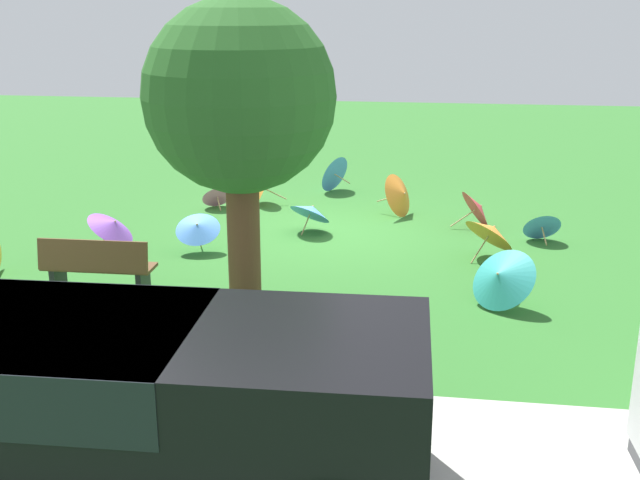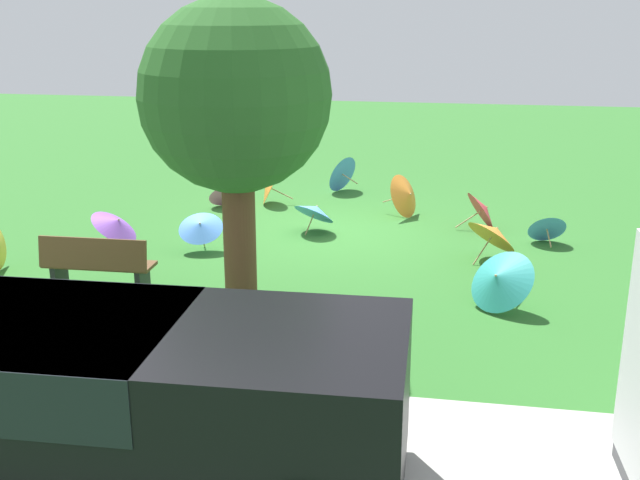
{
  "view_description": "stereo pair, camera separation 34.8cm",
  "coord_description": "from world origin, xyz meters",
  "px_view_note": "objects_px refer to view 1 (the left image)",
  "views": [
    {
      "loc": [
        -1.86,
        13.71,
        4.07
      ],
      "look_at": [
        -0.22,
        2.45,
        0.6
      ],
      "focal_mm": 43.71,
      "sensor_mm": 36.0,
      "label": 1
    },
    {
      "loc": [
        -2.2,
        13.65,
        4.07
      ],
      "look_at": [
        -0.22,
        2.45,
        0.6
      ],
      "focal_mm": 43.71,
      "sensor_mm": 36.0,
      "label": 2
    }
  ],
  "objects_px": {
    "parasol_blue_1": "(198,227)",
    "parasol_red_0": "(478,208)",
    "van_dark": "(134,393)",
    "shade_tree": "(240,100)",
    "parasol_orange_1": "(262,187)",
    "parasol_orange_4": "(491,231)",
    "park_bench": "(97,267)",
    "parasol_pink_0": "(217,195)",
    "parasol_teal_0": "(501,277)",
    "parasol_blue_0": "(332,173)",
    "parasol_blue_2": "(311,210)",
    "parasol_orange_3": "(401,194)",
    "parasol_blue_3": "(541,225)",
    "parasol_purple_0": "(113,225)"
  },
  "relations": [
    {
      "from": "park_bench",
      "to": "parasol_blue_0",
      "type": "bearing_deg",
      "value": -109.17
    },
    {
      "from": "parasol_pink_0",
      "to": "parasol_red_0",
      "type": "relative_size",
      "value": 0.82
    },
    {
      "from": "parasol_teal_0",
      "to": "parasol_blue_3",
      "type": "relative_size",
      "value": 1.62
    },
    {
      "from": "parasol_orange_3",
      "to": "parasol_orange_4",
      "type": "distance_m",
      "value": 3.0
    },
    {
      "from": "van_dark",
      "to": "parasol_orange_3",
      "type": "distance_m",
      "value": 9.63
    },
    {
      "from": "shade_tree",
      "to": "parasol_orange_4",
      "type": "height_order",
      "value": "shade_tree"
    },
    {
      "from": "parasol_pink_0",
      "to": "parasol_blue_2",
      "type": "distance_m",
      "value": 2.68
    },
    {
      "from": "park_bench",
      "to": "parasol_blue_0",
      "type": "distance_m",
      "value": 7.48
    },
    {
      "from": "shade_tree",
      "to": "parasol_pink_0",
      "type": "bearing_deg",
      "value": -70.97
    },
    {
      "from": "van_dark",
      "to": "parasol_orange_1",
      "type": "bearing_deg",
      "value": -83.72
    },
    {
      "from": "park_bench",
      "to": "parasol_red_0",
      "type": "height_order",
      "value": "park_bench"
    },
    {
      "from": "van_dark",
      "to": "shade_tree",
      "type": "height_order",
      "value": "shade_tree"
    },
    {
      "from": "parasol_red_0",
      "to": "parasol_blue_2",
      "type": "distance_m",
      "value": 3.15
    },
    {
      "from": "parasol_orange_1",
      "to": "parasol_orange_4",
      "type": "distance_m",
      "value": 5.45
    },
    {
      "from": "parasol_blue_1",
      "to": "parasol_red_0",
      "type": "xyz_separation_m",
      "value": [
        -4.77,
        -2.24,
        -0.07
      ]
    },
    {
      "from": "parasol_orange_3",
      "to": "parasol_blue_3",
      "type": "bearing_deg",
      "value": 151.97
    },
    {
      "from": "parasol_teal_0",
      "to": "parasol_blue_3",
      "type": "bearing_deg",
      "value": -106.04
    },
    {
      "from": "parasol_pink_0",
      "to": "parasol_blue_2",
      "type": "xyz_separation_m",
      "value": [
        -2.21,
        1.5,
        0.14
      ]
    },
    {
      "from": "parasol_orange_1",
      "to": "parasol_pink_0",
      "type": "xyz_separation_m",
      "value": [
        0.86,
        0.4,
        -0.1
      ]
    },
    {
      "from": "parasol_blue_0",
      "to": "parasol_red_0",
      "type": "relative_size",
      "value": 0.99
    },
    {
      "from": "parasol_teal_0",
      "to": "parasol_pink_0",
      "type": "bearing_deg",
      "value": -41.82
    },
    {
      "from": "van_dark",
      "to": "parasol_blue_3",
      "type": "relative_size",
      "value": 6.21
    },
    {
      "from": "parasol_pink_0",
      "to": "parasol_orange_4",
      "type": "relative_size",
      "value": 0.68
    },
    {
      "from": "parasol_blue_1",
      "to": "parasol_blue_2",
      "type": "bearing_deg",
      "value": -139.26
    },
    {
      "from": "van_dark",
      "to": "parasol_orange_1",
      "type": "relative_size",
      "value": 5.69
    },
    {
      "from": "parasol_orange_3",
      "to": "parasol_blue_1",
      "type": "bearing_deg",
      "value": 41.11
    },
    {
      "from": "parasol_purple_0",
      "to": "parasol_blue_3",
      "type": "relative_size",
      "value": 1.16
    },
    {
      "from": "parasol_blue_1",
      "to": "parasol_red_0",
      "type": "relative_size",
      "value": 0.86
    },
    {
      "from": "parasol_blue_0",
      "to": "parasol_pink_0",
      "type": "height_order",
      "value": "parasol_blue_0"
    },
    {
      "from": "parasol_orange_4",
      "to": "parasol_blue_1",
      "type": "bearing_deg",
      "value": 3.91
    },
    {
      "from": "parasol_pink_0",
      "to": "parasol_orange_3",
      "type": "relative_size",
      "value": 0.79
    },
    {
      "from": "shade_tree",
      "to": "parasol_red_0",
      "type": "height_order",
      "value": "shade_tree"
    },
    {
      "from": "parasol_pink_0",
      "to": "parasol_orange_4",
      "type": "height_order",
      "value": "parasol_orange_4"
    },
    {
      "from": "parasol_orange_1",
      "to": "van_dark",
      "type": "bearing_deg",
      "value": 96.28
    },
    {
      "from": "shade_tree",
      "to": "parasol_blue_1",
      "type": "height_order",
      "value": "shade_tree"
    },
    {
      "from": "van_dark",
      "to": "parasol_blue_1",
      "type": "bearing_deg",
      "value": -77.5
    },
    {
      "from": "parasol_blue_0",
      "to": "parasol_orange_4",
      "type": "relative_size",
      "value": 0.82
    },
    {
      "from": "parasol_purple_0",
      "to": "van_dark",
      "type": "bearing_deg",
      "value": 114.32
    },
    {
      "from": "parasol_blue_1",
      "to": "shade_tree",
      "type": "bearing_deg",
      "value": 117.72
    },
    {
      "from": "parasol_teal_0",
      "to": "park_bench",
      "type": "bearing_deg",
      "value": 4.21
    },
    {
      "from": "park_bench",
      "to": "parasol_blue_3",
      "type": "distance_m",
      "value": 7.63
    },
    {
      "from": "shade_tree",
      "to": "parasol_orange_1",
      "type": "distance_m",
      "value": 6.88
    },
    {
      "from": "parasol_blue_3",
      "to": "parasol_teal_0",
      "type": "bearing_deg",
      "value": 73.96
    },
    {
      "from": "parasol_blue_0",
      "to": "parasol_blue_1",
      "type": "bearing_deg",
      "value": 70.95
    },
    {
      "from": "parasol_pink_0",
      "to": "parasol_blue_1",
      "type": "distance_m",
      "value": 3.02
    },
    {
      "from": "parasol_teal_0",
      "to": "parasol_blue_0",
      "type": "bearing_deg",
      "value": -64.18
    },
    {
      "from": "parasol_teal_0",
      "to": "parasol_orange_4",
      "type": "height_order",
      "value": "parasol_teal_0"
    },
    {
      "from": "park_bench",
      "to": "parasol_red_0",
      "type": "relative_size",
      "value": 1.67
    },
    {
      "from": "parasol_blue_0",
      "to": "parasol_blue_2",
      "type": "relative_size",
      "value": 0.91
    },
    {
      "from": "parasol_red_0",
      "to": "shade_tree",
      "type": "bearing_deg",
      "value": 57.85
    }
  ]
}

